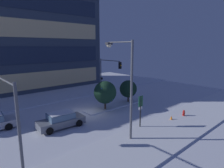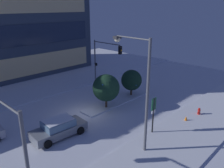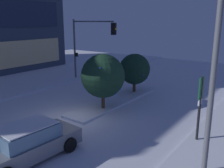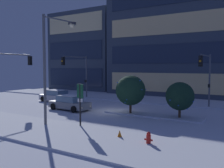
{
  "view_description": "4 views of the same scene",
  "coord_description": "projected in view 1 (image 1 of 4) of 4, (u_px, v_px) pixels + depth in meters",
  "views": [
    {
      "loc": [
        -12.04,
        -17.94,
        7.73
      ],
      "look_at": [
        3.68,
        -0.31,
        3.07
      ],
      "focal_mm": 30.65,
      "sensor_mm": 36.0,
      "label": 1
    },
    {
      "loc": [
        -12.99,
        -16.17,
        10.12
      ],
      "look_at": [
        3.52,
        -0.23,
        2.29
      ],
      "focal_mm": 37.09,
      "sensor_mm": 36.0,
      "label": 2
    },
    {
      "loc": [
        -9.65,
        -9.93,
        5.61
      ],
      "look_at": [
        2.45,
        -1.17,
        1.8
      ],
      "focal_mm": 40.02,
      "sensor_mm": 36.0,
      "label": 3
    },
    {
      "loc": [
        12.73,
        -20.83,
        4.42
      ],
      "look_at": [
        0.17,
        -0.28,
        2.74
      ],
      "focal_mm": 39.73,
      "sensor_mm": 36.0,
      "label": 4
    }
  ],
  "objects": [
    {
      "name": "median_strip",
      "position": [
        115.0,
        106.0,
        25.12
      ],
      "size": [
        9.0,
        1.8,
        0.14
      ],
      "primitive_type": "cube",
      "color": "silver",
      "rests_on": "ground"
    },
    {
      "name": "ground",
      "position": [
        87.0,
        113.0,
        22.49
      ],
      "size": [
        52.0,
        52.0,
        0.0
      ],
      "primitive_type": "plane",
      "color": "silver"
    },
    {
      "name": "construction_cone",
      "position": [
        171.0,
        118.0,
        20.18
      ],
      "size": [
        0.36,
        0.36,
        0.55
      ],
      "primitive_type": "cone",
      "color": "orange",
      "rests_on": "ground"
    },
    {
      "name": "street_lamp_arched",
      "position": [
        124.0,
        76.0,
        15.69
      ],
      "size": [
        0.56,
        3.26,
        8.22
      ],
      "rotation": [
        0.0,
        0.0,
        1.51
      ],
      "color": "#565960",
      "rests_on": "ground"
    },
    {
      "name": "office_tower_main",
      "position": [
        30.0,
        20.0,
        36.47
      ],
      "size": [
        22.91,
        13.57,
        25.27
      ],
      "color": "#384251",
      "rests_on": "ground"
    },
    {
      "name": "curb_strip_near",
      "position": [
        148.0,
        140.0,
        15.89
      ],
      "size": [
        52.0,
        5.2,
        0.14
      ],
      "primitive_type": "cube",
      "color": "silver",
      "rests_on": "ground"
    },
    {
      "name": "decorated_tree_median",
      "position": [
        128.0,
        89.0,
        26.43
      ],
      "size": [
        2.39,
        2.39,
        3.14
      ],
      "color": "#473323",
      "rests_on": "ground"
    },
    {
      "name": "car_near",
      "position": [
        61.0,
        120.0,
        18.5
      ],
      "size": [
        4.64,
        2.27,
        1.49
      ],
      "rotation": [
        0.0,
        0.0,
        -0.07
      ],
      "color": "slate",
      "rests_on": "ground"
    },
    {
      "name": "traffic_light_corner_far_right",
      "position": [
        108.0,
        70.0,
        30.67
      ],
      "size": [
        0.32,
        5.01,
        5.73
      ],
      "rotation": [
        0.0,
        0.0,
        -1.57
      ],
      "color": "#565960",
      "rests_on": "ground"
    },
    {
      "name": "decorated_tree_left_of_median",
      "position": [
        105.0,
        92.0,
        23.19
      ],
      "size": [
        2.76,
        2.76,
        3.63
      ],
      "color": "#473323",
      "rests_on": "ground"
    },
    {
      "name": "traffic_light_corner_near_left",
      "position": [
        7.0,
        104.0,
        11.95
      ],
      "size": [
        0.32,
        5.43,
        5.9
      ],
      "rotation": [
        0.0,
        0.0,
        1.57
      ],
      "color": "#565960",
      "rests_on": "ground"
    },
    {
      "name": "parking_info_sign",
      "position": [
        141.0,
        108.0,
        18.05
      ],
      "size": [
        0.55,
        0.12,
        3.18
      ],
      "rotation": [
        0.0,
        0.0,
        1.55
      ],
      "color": "black",
      "rests_on": "ground"
    },
    {
      "name": "curb_strip_far",
      "position": [
        53.0,
        98.0,
        29.07
      ],
      "size": [
        52.0,
        5.2,
        0.14
      ],
      "primitive_type": "cube",
      "color": "silver",
      "rests_on": "ground"
    },
    {
      "name": "fire_hydrant",
      "position": [
        184.0,
        114.0,
        21.26
      ],
      "size": [
        0.48,
        0.26,
        0.8
      ],
      "color": "red",
      "rests_on": "ground"
    }
  ]
}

